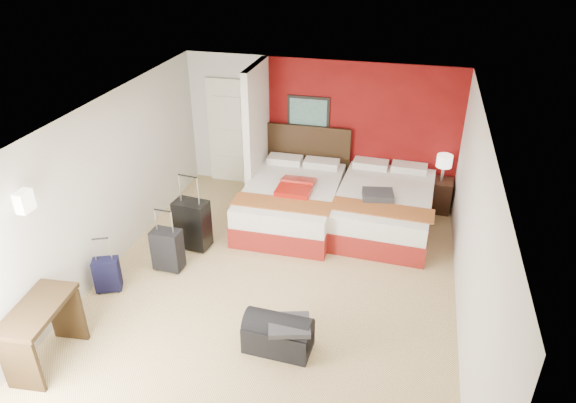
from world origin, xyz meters
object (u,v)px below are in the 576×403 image
(red_suitcase_open, at_px, (296,186))
(suitcase_black, at_px, (193,226))
(bed_right, at_px, (384,208))
(desk, at_px, (44,335))
(suitcase_navy, at_px, (108,276))
(suitcase_charcoal, at_px, (168,251))
(nightstand, at_px, (439,195))
(duffel_bag, at_px, (278,335))
(table_lamp, at_px, (443,168))
(bed_left, at_px, (292,203))

(red_suitcase_open, xyz_separation_m, suitcase_black, (-1.41, -1.09, -0.32))
(bed_right, relative_size, desk, 2.24)
(suitcase_navy, bearing_deg, suitcase_charcoal, 25.57)
(red_suitcase_open, bearing_deg, suitcase_charcoal, -130.90)
(desk, bearing_deg, bed_right, 43.92)
(nightstand, bearing_deg, bed_right, -134.82)
(duffel_bag, bearing_deg, nightstand, 67.71)
(nightstand, relative_size, suitcase_charcoal, 0.93)
(suitcase_black, bearing_deg, suitcase_navy, -111.97)
(nightstand, distance_m, suitcase_navy, 5.69)
(table_lamp, height_order, duffel_bag, table_lamp)
(bed_left, height_order, bed_right, same)
(bed_right, relative_size, nightstand, 3.77)
(red_suitcase_open, relative_size, table_lamp, 1.63)
(red_suitcase_open, relative_size, suitcase_navy, 1.61)
(bed_right, height_order, suitcase_charcoal, bed_right)
(table_lamp, bearing_deg, bed_left, -158.02)
(table_lamp, xyz_separation_m, desk, (-4.43, -4.89, -0.41))
(nightstand, distance_m, desk, 6.60)
(bed_right, distance_m, suitcase_charcoal, 3.60)
(duffel_bag, bearing_deg, bed_left, 103.51)
(suitcase_charcoal, relative_size, duffel_bag, 0.78)
(bed_left, distance_m, table_lamp, 2.70)
(bed_left, height_order, table_lamp, table_lamp)
(bed_left, relative_size, suitcase_navy, 4.60)
(bed_left, xyz_separation_m, nightstand, (2.46, 0.99, -0.04))
(table_lamp, bearing_deg, desk, -132.19)
(nightstand, bearing_deg, duffel_bag, -111.15)
(suitcase_charcoal, height_order, desk, desk)
(bed_right, distance_m, red_suitcase_open, 1.52)
(suitcase_navy, height_order, duffel_bag, suitcase_navy)
(nightstand, relative_size, suitcase_navy, 1.22)
(table_lamp, height_order, suitcase_black, table_lamp)
(red_suitcase_open, bearing_deg, duffel_bag, -80.46)
(bed_right, xyz_separation_m, duffel_bag, (-0.97, -3.23, -0.13))
(desk, bearing_deg, nightstand, 42.45)
(bed_right, bearing_deg, desk, -127.96)
(suitcase_navy, relative_size, desk, 0.49)
(bed_right, xyz_separation_m, suitcase_navy, (-3.57, -2.71, -0.09))
(bed_right, height_order, nightstand, bed_right)
(red_suitcase_open, xyz_separation_m, nightstand, (2.36, 1.09, -0.42))
(bed_right, relative_size, duffel_bag, 2.74)
(red_suitcase_open, distance_m, nightstand, 2.63)
(table_lamp, bearing_deg, suitcase_charcoal, -143.91)
(suitcase_charcoal, xyz_separation_m, duffel_bag, (2.00, -1.19, -0.11))
(bed_right, distance_m, suitcase_black, 3.17)
(bed_left, distance_m, suitcase_black, 1.77)
(suitcase_charcoal, bearing_deg, bed_right, 36.28)
(suitcase_black, height_order, desk, desk)
(nightstand, bearing_deg, table_lamp, 0.00)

